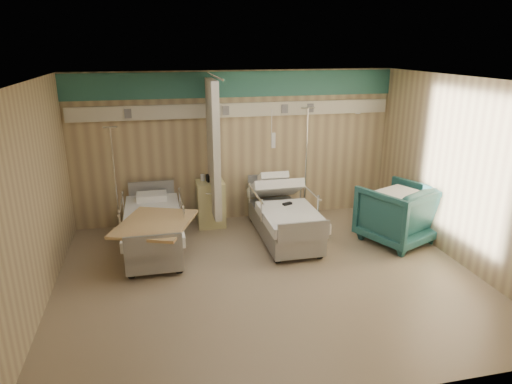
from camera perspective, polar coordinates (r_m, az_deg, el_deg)
ground at (r=6.76m, az=1.54°, el=-10.61°), size 6.00×5.00×0.00m
room_walls at (r=6.33m, az=0.84°, el=5.45°), size 6.04×5.04×2.82m
bed_right at (r=7.91m, az=3.48°, el=-3.71°), size 1.00×2.16×0.63m
bed_left at (r=7.63m, az=-12.67°, el=-4.97°), size 1.00×2.16×0.63m
bedside_cabinet at (r=8.48m, az=-5.69°, el=-1.45°), size 0.50×0.48×0.85m
visitor_armchair at (r=8.09m, az=17.28°, el=-2.62°), size 1.42×1.44×1.00m
waffle_blanket at (r=7.90m, az=17.63°, el=0.98°), size 0.88×0.84×0.08m
iv_stand_right at (r=8.89m, az=6.11°, el=-0.44°), size 0.38×0.38×2.15m
iv_stand_left at (r=8.38m, az=-16.81°, el=-2.60°), size 0.35×0.35×1.94m
call_remote at (r=7.78m, az=3.93°, el=-1.47°), size 0.18×0.13×0.04m
tan_blanket at (r=7.08m, az=-12.52°, el=-3.88°), size 1.39×1.54×0.04m
toiletry_bag at (r=8.36m, az=-5.45°, el=1.77°), size 0.24×0.17×0.12m
white_cup at (r=8.41m, az=-6.68°, el=1.81°), size 0.09×0.09×0.12m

